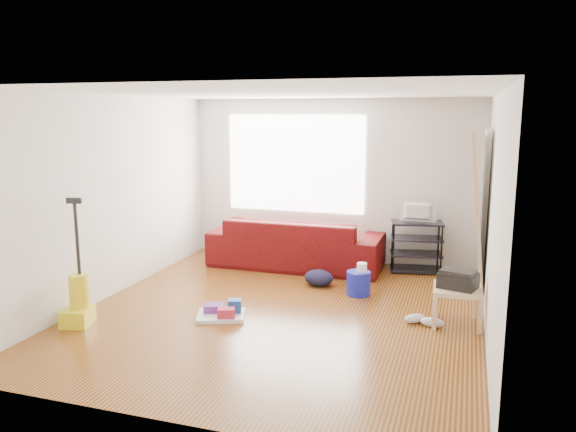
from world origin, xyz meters
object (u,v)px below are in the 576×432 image
(side_table, at_px, (457,293))
(vacuum, at_px, (78,301))
(backpack, at_px, (319,285))
(sofa, at_px, (296,266))
(bucket, at_px, (358,295))
(cleaning_tray, at_px, (223,312))
(tv_stand, at_px, (416,246))

(side_table, relative_size, vacuum, 0.38)
(backpack, xyz_separation_m, vacuum, (-2.16, -2.15, 0.26))
(sofa, xyz_separation_m, side_table, (2.37, -1.72, 0.35))
(side_table, xyz_separation_m, vacuum, (-3.95, -1.27, -0.09))
(bucket, bearing_deg, backpack, 159.70)
(sofa, height_order, cleaning_tray, sofa)
(sofa, relative_size, backpack, 6.47)
(side_table, distance_m, cleaning_tray, 2.62)
(side_table, xyz_separation_m, bucket, (-1.21, 0.67, -0.35))
(side_table, relative_size, bucket, 1.77)
(sofa, distance_m, cleaning_tray, 2.32)
(sofa, bearing_deg, bucket, 137.64)
(side_table, height_order, cleaning_tray, side_table)
(cleaning_tray, distance_m, backpack, 1.65)
(tv_stand, bearing_deg, bucket, -124.21)
(sofa, bearing_deg, vacuum, 62.07)
(bucket, xyz_separation_m, backpack, (-0.58, 0.21, 0.00))
(sofa, relative_size, side_table, 4.77)
(tv_stand, xyz_separation_m, vacuum, (-3.33, -3.26, -0.12))
(sofa, bearing_deg, backpack, 124.50)
(cleaning_tray, bearing_deg, backpack, 63.33)
(sofa, distance_m, vacuum, 3.39)
(bucket, bearing_deg, tv_stand, 65.85)
(sofa, relative_size, cleaning_tray, 4.01)
(bucket, xyz_separation_m, vacuum, (-2.74, -1.93, 0.26))
(backpack, relative_size, vacuum, 0.28)
(sofa, height_order, side_table, side_table)
(bucket, height_order, cleaning_tray, cleaning_tray)
(sofa, height_order, bucket, sofa)
(sofa, relative_size, bucket, 8.41)
(tv_stand, relative_size, backpack, 2.00)
(side_table, distance_m, vacuum, 4.15)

